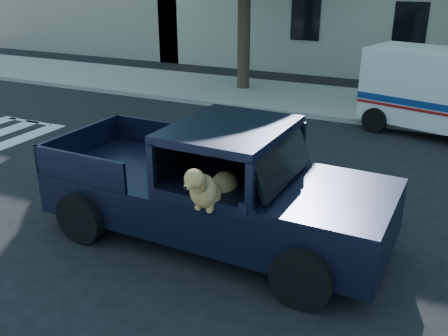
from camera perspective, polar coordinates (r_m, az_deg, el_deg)
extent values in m
plane|color=black|center=(8.38, 0.90, -7.43)|extent=(120.00, 120.00, 0.00)
cube|color=gray|center=(16.63, 14.45, 7.12)|extent=(60.00, 4.00, 0.15)
cylinder|color=#332619|center=(17.81, 2.29, 15.67)|extent=(0.44, 0.44, 4.40)
cube|color=black|center=(7.96, -1.03, -3.75)|extent=(5.50, 2.24, 0.69)
cube|color=black|center=(7.15, 12.81, -3.61)|extent=(1.63, 2.14, 0.17)
cube|color=black|center=(7.40, 0.71, 4.44)|extent=(1.68, 2.05, 0.13)
cube|color=black|center=(7.20, 6.74, 0.71)|extent=(0.31, 1.81, 0.59)
cube|color=black|center=(7.30, 0.49, -4.49)|extent=(0.59, 0.59, 0.40)
cube|color=black|center=(6.16, 2.22, -4.71)|extent=(0.11, 0.06, 0.17)
cube|color=silver|center=(14.32, 23.65, 5.50)|extent=(4.32, 2.79, 0.48)
cube|color=silver|center=(14.22, 22.77, 9.50)|extent=(3.59, 2.59, 1.43)
cube|color=navy|center=(13.49, 21.15, 6.84)|extent=(3.12, 0.87, 0.17)
cube|color=#9E0F0F|center=(13.52, 21.07, 6.22)|extent=(3.12, 0.87, 0.07)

